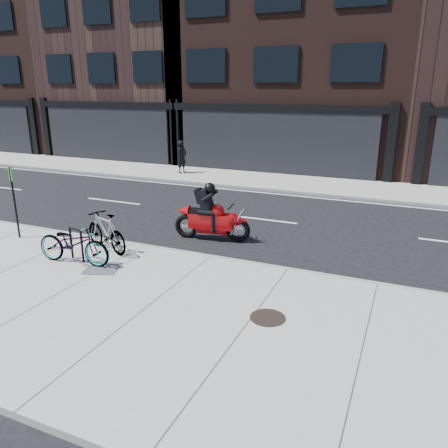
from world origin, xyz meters
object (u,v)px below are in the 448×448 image
at_px(pedestrian, 182,157).
at_px(bike_rack, 76,241).
at_px(bicycle_rear, 106,232).
at_px(manhole_cover, 268,318).
at_px(motorcycle, 215,217).
at_px(bicycle_front, 74,243).
at_px(utility_grate, 102,268).
at_px(sign_post, 14,196).

bearing_deg(pedestrian, bike_rack, -153.09).
distance_m(bike_rack, bicycle_rear, 0.86).
xyz_separation_m(bike_rack, pedestrian, (-3.19, 11.14, 0.31)).
relative_size(pedestrian, manhole_cover, 2.41).
bearing_deg(motorcycle, pedestrian, 115.59).
bearing_deg(bicycle_front, manhole_cover, -101.90).
xyz_separation_m(motorcycle, manhole_cover, (2.85, -3.88, -0.54)).
distance_m(pedestrian, utility_grate, 12.08).
xyz_separation_m(bike_rack, bicycle_front, (0.09, -0.19, 0.03)).
distance_m(motorcycle, utility_grate, 3.58).
bearing_deg(bicycle_rear, motorcycle, 156.86).
xyz_separation_m(pedestrian, sign_post, (0.50, -10.47, 0.42)).
xyz_separation_m(pedestrian, utility_grate, (4.09, -11.34, -0.79)).
bearing_deg(sign_post, utility_grate, 7.49).
distance_m(bicycle_front, sign_post, 3.00).
relative_size(bicycle_rear, pedestrian, 1.08).
bearing_deg(manhole_cover, motorcycle, 126.28).
bearing_deg(bicycle_front, bike_rack, 20.91).
height_order(pedestrian, utility_grate, pedestrian).
bearing_deg(bicycle_rear, manhole_cover, 91.18).
relative_size(bicycle_front, sign_post, 0.96).
relative_size(pedestrian, utility_grate, 2.12).
bearing_deg(bike_rack, sign_post, 166.04).
relative_size(motorcycle, manhole_cover, 3.39).
height_order(bicycle_front, bicycle_rear, bicycle_rear).
bearing_deg(bike_rack, pedestrian, 105.99).
bearing_deg(pedestrian, motorcycle, -134.85).
height_order(bicycle_rear, utility_grate, bicycle_rear).
relative_size(motorcycle, pedestrian, 1.41).
height_order(bicycle_front, manhole_cover, bicycle_front).
xyz_separation_m(motorcycle, pedestrian, (-5.51, 8.10, 0.24)).
bearing_deg(utility_grate, pedestrian, 109.82).
xyz_separation_m(bicycle_front, utility_grate, (0.80, -0.01, -0.50)).
bearing_deg(motorcycle, sign_post, -163.33).
relative_size(manhole_cover, utility_grate, 0.88).
distance_m(bicycle_front, motorcycle, 3.93).
distance_m(bicycle_rear, sign_post, 3.03).
height_order(bike_rack, utility_grate, bike_rack).
relative_size(bicycle_front, motorcycle, 0.87).
xyz_separation_m(bicycle_front, manhole_cover, (5.08, -0.65, -0.50)).
distance_m(manhole_cover, utility_grate, 4.32).
relative_size(manhole_cover, sign_post, 0.32).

